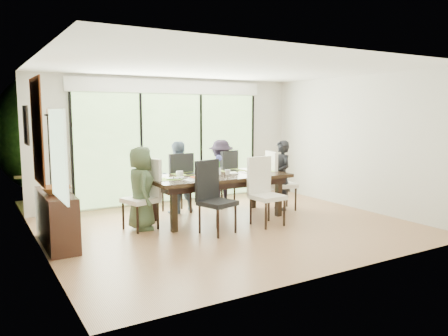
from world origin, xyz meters
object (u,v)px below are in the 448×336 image
chair_near_right (268,191)px  person_far_left (177,177)px  sideboard (56,219)px  cup_b (228,172)px  table_top (218,177)px  laptop (178,178)px  cup_a (180,174)px  person_right_end (281,175)px  bowl (56,190)px  chair_left_end (140,194)px  chair_far_right (221,178)px  chair_far_left (176,182)px  chair_near_left (218,197)px  person_left_end (141,188)px  chair_right_end (282,180)px  cup_c (251,169)px  vase (219,171)px  person_far_right (221,174)px

chair_near_right → person_far_left: 1.95m
chair_near_right → sideboard: chair_near_right is taller
cup_b → table_top: bearing=146.3°
laptop → cup_a: bearing=54.9°
person_right_end → cup_a: bearing=-83.5°
table_top → bowl: size_ratio=6.19×
person_right_end → cup_a: 2.19m
chair_left_end → chair_far_right: size_ratio=1.00×
chair_far_left → person_right_end: person_right_end is taller
laptop → cup_b: bearing=-4.1°
table_top → chair_near_left: bearing=-119.9°
cup_a → person_left_end: bearing=-169.1°
chair_right_end → cup_c: size_ratio=8.87×
cup_b → bowl: 3.03m
person_left_end → bowl: size_ratio=3.33×
chair_near_left → person_right_end: size_ratio=0.85×
table_top → chair_right_end: bearing=-0.0°
table_top → sideboard: 2.91m
table_top → person_right_end: 1.48m
laptop → bowl: bowl is taller
chair_right_end → person_right_end: bearing=104.0°
cup_a → chair_far_right: bearing=29.2°
chair_far_right → cup_a: 1.46m
chair_near_right → sideboard: size_ratio=0.84×
chair_left_end → cup_b: chair_left_end is taller
chair_far_left → vase: size_ratio=9.17×
person_left_end → laptop: (0.63, -0.10, 0.13)m
chair_right_end → sideboard: chair_right_end is taller
person_left_end → person_right_end: 2.96m
chair_near_left → cup_c: bearing=20.3°
person_right_end → person_far_right: size_ratio=1.00×
person_left_end → person_right_end: (2.96, 0.00, 0.00)m
table_top → cup_c: size_ratio=19.35×
chair_far_right → sideboard: bearing=-2.8°
chair_right_end → chair_far_right: bearing=62.1°
chair_far_right → chair_near_right: bearing=68.4°
person_left_end → chair_near_left: bearing=-119.2°
vase → bowl: bearing=-173.0°
person_right_end → cup_c: (-0.68, 0.10, 0.17)m
chair_far_right → laptop: 1.71m
person_far_left → person_far_right: same height
chair_near_left → person_far_left: size_ratio=0.85×
person_right_end → cup_b: person_right_end is taller
person_right_end → table_top: bearing=-79.6°
chair_far_right → person_far_right: bearing=70.0°
cup_a → chair_left_end: bearing=-169.4°
table_top → person_left_end: bearing=-180.0°
person_left_end → sideboard: (-1.39, -0.21, -0.30)m
person_far_right → laptop: 1.69m
cup_b → cup_c: (0.65, 0.20, 0.00)m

